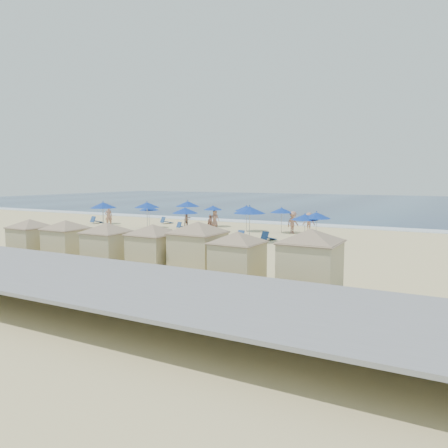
{
  "coord_description": "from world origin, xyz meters",
  "views": [
    {
      "loc": [
        18.46,
        -26.31,
        4.7
      ],
      "look_at": [
        2.66,
        3.0,
        1.14
      ],
      "focal_mm": 35.0,
      "sensor_mm": 36.0,
      "label": 1
    }
  ],
  "objects_px": {
    "umbrella_4": "(213,208)",
    "beachgoer_3": "(293,222)",
    "cabana_0": "(30,234)",
    "umbrella_5": "(188,204)",
    "umbrella_3": "(147,205)",
    "cabana_4": "(198,242)",
    "umbrella_8": "(250,210)",
    "beachgoer_0": "(109,216)",
    "beachgoer_1": "(187,219)",
    "cabana_3": "(153,242)",
    "cabana_5": "(237,252)",
    "beachgoer_4": "(215,218)",
    "umbrella_2": "(149,208)",
    "umbrella_7": "(246,208)",
    "cabana_1": "(66,236)",
    "beachgoer_2": "(210,225)",
    "umbrella_0": "(102,206)",
    "beachgoer_5": "(309,222)",
    "umbrella_9": "(282,210)",
    "umbrella_6": "(185,210)",
    "umbrella_11": "(305,217)",
    "umbrella_10": "(316,215)",
    "trash_bin": "(159,245)",
    "umbrella_1": "(103,205)",
    "cabana_2": "(107,240)",
    "cabana_6": "(311,254)"
  },
  "relations": [
    {
      "from": "umbrella_4",
      "to": "beachgoer_3",
      "type": "bearing_deg",
      "value": -9.24
    },
    {
      "from": "cabana_0",
      "to": "umbrella_5",
      "type": "xyz_separation_m",
      "value": [
        -0.68,
        17.54,
        0.79
      ]
    },
    {
      "from": "umbrella_3",
      "to": "umbrella_5",
      "type": "xyz_separation_m",
      "value": [
        2.36,
        3.02,
        0.0
      ]
    },
    {
      "from": "cabana_4",
      "to": "umbrella_8",
      "type": "relative_size",
      "value": 1.71
    },
    {
      "from": "beachgoer_0",
      "to": "beachgoer_1",
      "type": "bearing_deg",
      "value": 148.08
    },
    {
      "from": "cabana_3",
      "to": "umbrella_8",
      "type": "xyz_separation_m",
      "value": [
        -0.26,
        11.77,
        0.82
      ]
    },
    {
      "from": "cabana_5",
      "to": "beachgoer_4",
      "type": "bearing_deg",
      "value": 121.93
    },
    {
      "from": "umbrella_2",
      "to": "umbrella_7",
      "type": "xyz_separation_m",
      "value": [
        9.23,
        1.8,
        0.18
      ]
    },
    {
      "from": "cabana_3",
      "to": "beachgoer_0",
      "type": "distance_m",
      "value": 22.6
    },
    {
      "from": "umbrella_7",
      "to": "cabana_5",
      "type": "bearing_deg",
      "value": -65.75
    },
    {
      "from": "cabana_1",
      "to": "umbrella_2",
      "type": "bearing_deg",
      "value": 112.72
    },
    {
      "from": "umbrella_2",
      "to": "beachgoer_2",
      "type": "xyz_separation_m",
      "value": [
        7.5,
        -1.51,
        -1.02
      ]
    },
    {
      "from": "beachgoer_4",
      "to": "umbrella_8",
      "type": "bearing_deg",
      "value": -94.97
    },
    {
      "from": "umbrella_2",
      "to": "beachgoer_4",
      "type": "distance_m",
      "value": 6.29
    },
    {
      "from": "cabana_3",
      "to": "umbrella_0",
      "type": "distance_m",
      "value": 24.63
    },
    {
      "from": "beachgoer_5",
      "to": "cabana_1",
      "type": "bearing_deg",
      "value": -125.03
    },
    {
      "from": "umbrella_9",
      "to": "beachgoer_4",
      "type": "height_order",
      "value": "umbrella_9"
    },
    {
      "from": "umbrella_6",
      "to": "beachgoer_5",
      "type": "distance_m",
      "value": 10.99
    },
    {
      "from": "umbrella_11",
      "to": "beachgoer_1",
      "type": "height_order",
      "value": "umbrella_11"
    },
    {
      "from": "cabana_5",
      "to": "umbrella_8",
      "type": "relative_size",
      "value": 1.55
    },
    {
      "from": "umbrella_2",
      "to": "umbrella_7",
      "type": "height_order",
      "value": "umbrella_7"
    },
    {
      "from": "umbrella_9",
      "to": "umbrella_10",
      "type": "relative_size",
      "value": 0.95
    },
    {
      "from": "cabana_5",
      "to": "umbrella_7",
      "type": "relative_size",
      "value": 1.8
    },
    {
      "from": "umbrella_3",
      "to": "umbrella_8",
      "type": "xyz_separation_m",
      "value": [
        11.19,
        -2.31,
        0.09
      ]
    },
    {
      "from": "umbrella_0",
      "to": "umbrella_7",
      "type": "xyz_separation_m",
      "value": [
        15.53,
        1.33,
        0.16
      ]
    },
    {
      "from": "trash_bin",
      "to": "umbrella_6",
      "type": "distance_m",
      "value": 7.44
    },
    {
      "from": "umbrella_1",
      "to": "trash_bin",
      "type": "bearing_deg",
      "value": -30.36
    },
    {
      "from": "cabana_0",
      "to": "cabana_4",
      "type": "distance_m",
      "value": 10.84
    },
    {
      "from": "cabana_5",
      "to": "beachgoer_3",
      "type": "height_order",
      "value": "cabana_5"
    },
    {
      "from": "umbrella_6",
      "to": "umbrella_8",
      "type": "height_order",
      "value": "umbrella_8"
    },
    {
      "from": "trash_bin",
      "to": "cabana_2",
      "type": "distance_m",
      "value": 5.76
    },
    {
      "from": "umbrella_4",
      "to": "beachgoer_4",
      "type": "height_order",
      "value": "umbrella_4"
    },
    {
      "from": "cabana_0",
      "to": "umbrella_6",
      "type": "height_order",
      "value": "cabana_0"
    },
    {
      "from": "cabana_3",
      "to": "umbrella_0",
      "type": "bearing_deg",
      "value": 139.38
    },
    {
      "from": "cabana_0",
      "to": "umbrella_5",
      "type": "distance_m",
      "value": 17.57
    },
    {
      "from": "cabana_2",
      "to": "beachgoer_3",
      "type": "bearing_deg",
      "value": 78.84
    },
    {
      "from": "cabana_0",
      "to": "beachgoer_1",
      "type": "distance_m",
      "value": 18.17
    },
    {
      "from": "cabana_4",
      "to": "beachgoer_4",
      "type": "height_order",
      "value": "cabana_4"
    },
    {
      "from": "cabana_2",
      "to": "beachgoer_1",
      "type": "bearing_deg",
      "value": 110.8
    },
    {
      "from": "umbrella_1",
      "to": "umbrella_7",
      "type": "bearing_deg",
      "value": 28.08
    },
    {
      "from": "beachgoer_3",
      "to": "umbrella_8",
      "type": "bearing_deg",
      "value": -167.57
    },
    {
      "from": "umbrella_8",
      "to": "beachgoer_1",
      "type": "relative_size",
      "value": 1.68
    },
    {
      "from": "cabana_5",
      "to": "umbrella_6",
      "type": "relative_size",
      "value": 1.75
    },
    {
      "from": "beachgoer_0",
      "to": "beachgoer_3",
      "type": "bearing_deg",
      "value": 137.28
    },
    {
      "from": "umbrella_0",
      "to": "cabana_5",
      "type": "bearing_deg",
      "value": -34.89
    },
    {
      "from": "cabana_3",
      "to": "umbrella_4",
      "type": "height_order",
      "value": "cabana_3"
    },
    {
      "from": "beachgoer_2",
      "to": "beachgoer_5",
      "type": "distance_m",
      "value": 8.72
    },
    {
      "from": "umbrella_4",
      "to": "beachgoer_5",
      "type": "xyz_separation_m",
      "value": [
        9.33,
        0.46,
        -0.97
      ]
    },
    {
      "from": "cabana_0",
      "to": "umbrella_5",
      "type": "bearing_deg",
      "value": 92.23
    },
    {
      "from": "cabana_6",
      "to": "beachgoer_5",
      "type": "relative_size",
      "value": 2.82
    }
  ]
}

